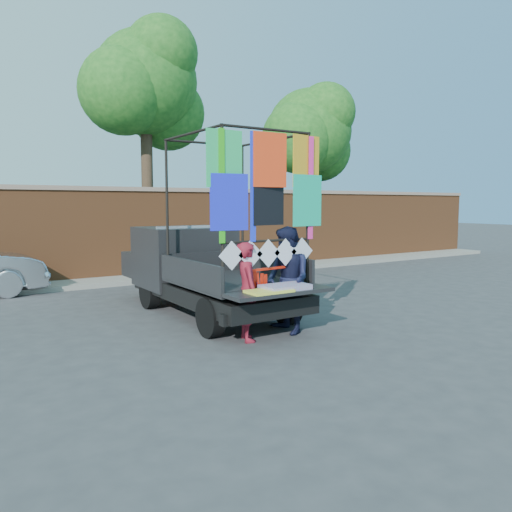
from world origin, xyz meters
TOP-DOWN VIEW (x-y plane):
  - ground at (0.00, 0.00)m, footprint 90.00×90.00m
  - brick_wall at (0.00, 7.00)m, footprint 30.00×0.45m
  - curb at (0.00, 6.30)m, footprint 30.00×1.20m
  - tree_mid at (1.02, 8.12)m, footprint 4.20×3.30m
  - tree_right at (7.52, 8.12)m, footprint 4.20×3.30m
  - pickup_truck at (-0.34, 2.09)m, footprint 2.08×5.24m
  - woman at (-0.71, -0.45)m, footprint 0.52×0.65m
  - man at (0.08, -0.43)m, footprint 0.76×0.93m
  - streamer_bundle at (-0.40, -0.45)m, footprint 0.85×0.14m

SIDE VIEW (x-z plane):
  - ground at x=0.00m, z-range 0.00..0.00m
  - curb at x=0.00m, z-range 0.00..0.12m
  - woman at x=-0.71m, z-range 0.00..1.56m
  - pickup_truck at x=-0.34m, z-range -0.82..2.48m
  - man at x=0.08m, z-range 0.00..1.77m
  - streamer_bundle at x=-0.40m, z-range 0.63..1.23m
  - brick_wall at x=0.00m, z-range 0.02..2.63m
  - tree_right at x=7.52m, z-range 1.44..8.06m
  - tree_mid at x=1.02m, z-range 1.83..9.56m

